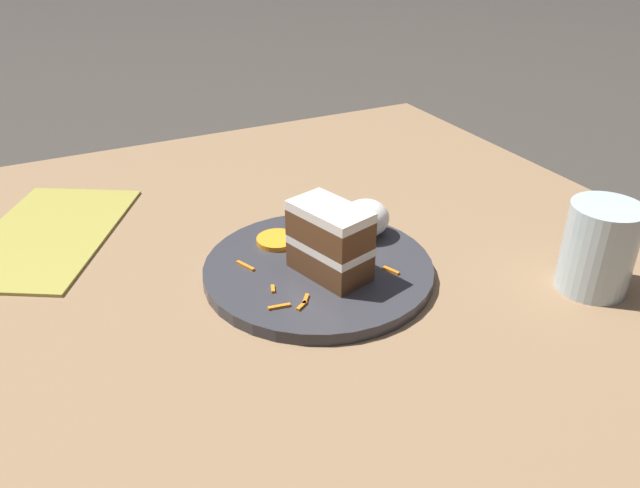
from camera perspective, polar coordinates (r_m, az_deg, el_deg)
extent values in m
plane|color=#38332D|center=(0.75, -0.95, -4.63)|extent=(6.00, 6.00, 0.00)
cube|color=#846647|center=(0.74, -0.96, -3.84)|extent=(0.98, 1.07, 0.02)
cylinder|color=#333338|center=(0.73, 0.00, -2.50)|extent=(0.27, 0.27, 0.01)
cube|color=brown|center=(0.71, 0.89, -1.56)|extent=(0.08, 0.10, 0.03)
cube|color=white|center=(0.70, 0.90, -0.10)|extent=(0.08, 0.10, 0.01)
cube|color=brown|center=(0.69, 0.91, 1.40)|extent=(0.08, 0.10, 0.03)
cube|color=white|center=(0.68, 0.93, 2.99)|extent=(0.08, 0.10, 0.01)
ellipsoid|color=white|center=(0.78, 4.13, 2.34)|extent=(0.06, 0.06, 0.05)
cylinder|color=orange|center=(0.78, -3.95, 0.36)|extent=(0.05, 0.05, 0.01)
cube|color=orange|center=(0.72, 6.52, -2.42)|extent=(0.01, 0.02, 0.00)
cube|color=orange|center=(0.66, -1.67, -5.67)|extent=(0.02, 0.01, 0.00)
cube|color=orange|center=(0.76, -2.04, -0.31)|extent=(0.03, 0.01, 0.00)
cube|color=orange|center=(0.66, -3.75, -5.73)|extent=(0.02, 0.01, 0.00)
cube|color=orange|center=(0.69, -4.33, -4.12)|extent=(0.01, 0.01, 0.00)
cube|color=orange|center=(0.67, -1.32, -5.09)|extent=(0.01, 0.02, 0.00)
cube|color=orange|center=(0.75, 4.44, -0.80)|extent=(0.00, 0.02, 0.00)
cube|color=orange|center=(0.78, 1.12, 0.21)|extent=(0.01, 0.02, 0.00)
cube|color=orange|center=(0.73, -6.83, -1.99)|extent=(0.01, 0.03, 0.00)
cylinder|color=silver|center=(0.76, 24.14, -0.34)|extent=(0.08, 0.08, 0.10)
cylinder|color=silver|center=(0.77, 23.64, -2.50)|extent=(0.07, 0.07, 0.04)
cube|color=#9E933D|center=(0.90, -23.71, 0.81)|extent=(0.28, 0.32, 0.00)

